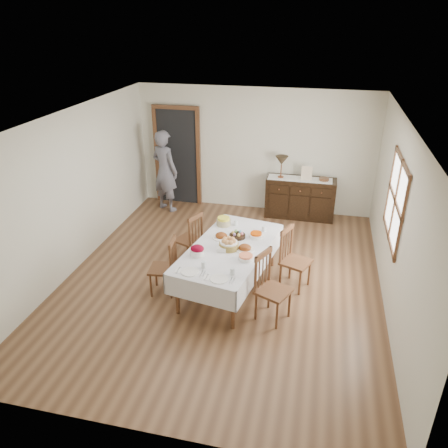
% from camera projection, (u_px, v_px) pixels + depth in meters
% --- Properties ---
extents(ground, '(6.00, 6.00, 0.00)m').
position_uv_depth(ground, '(223.00, 279.00, 7.14)').
color(ground, brown).
extents(room_shell, '(5.02, 6.02, 2.65)m').
position_uv_depth(room_shell, '(220.00, 175.00, 6.82)').
color(room_shell, silver).
rests_on(room_shell, ground).
extents(dining_table, '(1.44, 2.28, 0.73)m').
position_uv_depth(dining_table, '(229.00, 252.00, 6.64)').
color(dining_table, silver).
rests_on(dining_table, ground).
extents(chair_left_near, '(0.42, 0.42, 0.92)m').
position_uv_depth(chair_left_near, '(165.00, 266.00, 6.60)').
color(chair_left_near, brown).
rests_on(chair_left_near, ground).
extents(chair_left_far, '(0.50, 0.50, 0.92)m').
position_uv_depth(chair_left_far, '(190.00, 238.00, 7.43)').
color(chair_left_far, brown).
rests_on(chair_left_far, ground).
extents(chair_right_near, '(0.56, 0.56, 1.01)m').
position_uv_depth(chair_right_near, '(271.00, 286.00, 6.04)').
color(chair_right_near, brown).
rests_on(chair_right_near, ground).
extents(chair_right_far, '(0.54, 0.54, 0.99)m').
position_uv_depth(chair_right_far, '(293.00, 258.00, 6.75)').
color(chair_right_far, brown).
rests_on(chair_right_far, ground).
extents(sideboard, '(1.42, 0.52, 0.85)m').
position_uv_depth(sideboard, '(300.00, 198.00, 9.12)').
color(sideboard, black).
rests_on(sideboard, ground).
extents(person, '(0.69, 0.58, 1.88)m').
position_uv_depth(person, '(165.00, 168.00, 9.27)').
color(person, slate).
rests_on(person, ground).
extents(bread_basket, '(0.29, 0.29, 0.18)m').
position_uv_depth(bread_basket, '(229.00, 244.00, 6.51)').
color(bread_basket, olive).
rests_on(bread_basket, dining_table).
extents(egg_basket, '(0.26, 0.26, 0.10)m').
position_uv_depth(egg_basket, '(237.00, 235.00, 6.86)').
color(egg_basket, black).
rests_on(egg_basket, dining_table).
extents(ham_platter_a, '(0.28, 0.28, 0.11)m').
position_uv_depth(ham_platter_a, '(221.00, 236.00, 6.84)').
color(ham_platter_a, white).
rests_on(ham_platter_a, dining_table).
extents(ham_platter_b, '(0.28, 0.28, 0.11)m').
position_uv_depth(ham_platter_b, '(245.00, 248.00, 6.50)').
color(ham_platter_b, white).
rests_on(ham_platter_b, dining_table).
extents(beet_bowl, '(0.21, 0.21, 0.16)m').
position_uv_depth(beet_bowl, '(197.00, 251.00, 6.34)').
color(beet_bowl, white).
rests_on(beet_bowl, dining_table).
extents(carrot_bowl, '(0.23, 0.23, 0.08)m').
position_uv_depth(carrot_bowl, '(256.00, 235.00, 6.86)').
color(carrot_bowl, white).
rests_on(carrot_bowl, dining_table).
extents(pineapple_bowl, '(0.24, 0.24, 0.14)m').
position_uv_depth(pineapple_bowl, '(224.00, 221.00, 7.25)').
color(pineapple_bowl, tan).
rests_on(pineapple_bowl, dining_table).
extents(casserole_dish, '(0.22, 0.22, 0.08)m').
position_uv_depth(casserole_dish, '(246.00, 257.00, 6.25)').
color(casserole_dish, white).
rests_on(casserole_dish, dining_table).
extents(butter_dish, '(0.15, 0.11, 0.07)m').
position_uv_depth(butter_dish, '(222.00, 250.00, 6.45)').
color(butter_dish, white).
rests_on(butter_dish, dining_table).
extents(setting_left, '(0.44, 0.31, 0.10)m').
position_uv_depth(setting_left, '(194.00, 269.00, 5.98)').
color(setting_left, white).
rests_on(setting_left, dining_table).
extents(setting_right, '(0.44, 0.31, 0.10)m').
position_uv_depth(setting_right, '(223.00, 276.00, 5.83)').
color(setting_right, white).
rests_on(setting_right, dining_table).
extents(glass_far_a, '(0.06, 0.06, 0.09)m').
position_uv_depth(glass_far_a, '(236.00, 223.00, 7.24)').
color(glass_far_a, white).
rests_on(glass_far_a, dining_table).
extents(glass_far_b, '(0.07, 0.07, 0.10)m').
position_uv_depth(glass_far_b, '(264.00, 229.00, 7.05)').
color(glass_far_b, white).
rests_on(glass_far_b, dining_table).
extents(runner, '(1.30, 0.35, 0.01)m').
position_uv_depth(runner, '(300.00, 179.00, 8.92)').
color(runner, white).
rests_on(runner, sideboard).
extents(table_lamp, '(0.26, 0.26, 0.46)m').
position_uv_depth(table_lamp, '(282.00, 161.00, 8.85)').
color(table_lamp, brown).
rests_on(table_lamp, sideboard).
extents(picture_frame, '(0.22, 0.08, 0.28)m').
position_uv_depth(picture_frame, '(307.00, 173.00, 8.82)').
color(picture_frame, beige).
rests_on(picture_frame, sideboard).
extents(deco_bowl, '(0.20, 0.20, 0.06)m').
position_uv_depth(deco_bowl, '(324.00, 179.00, 8.82)').
color(deco_bowl, brown).
rests_on(deco_bowl, sideboard).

